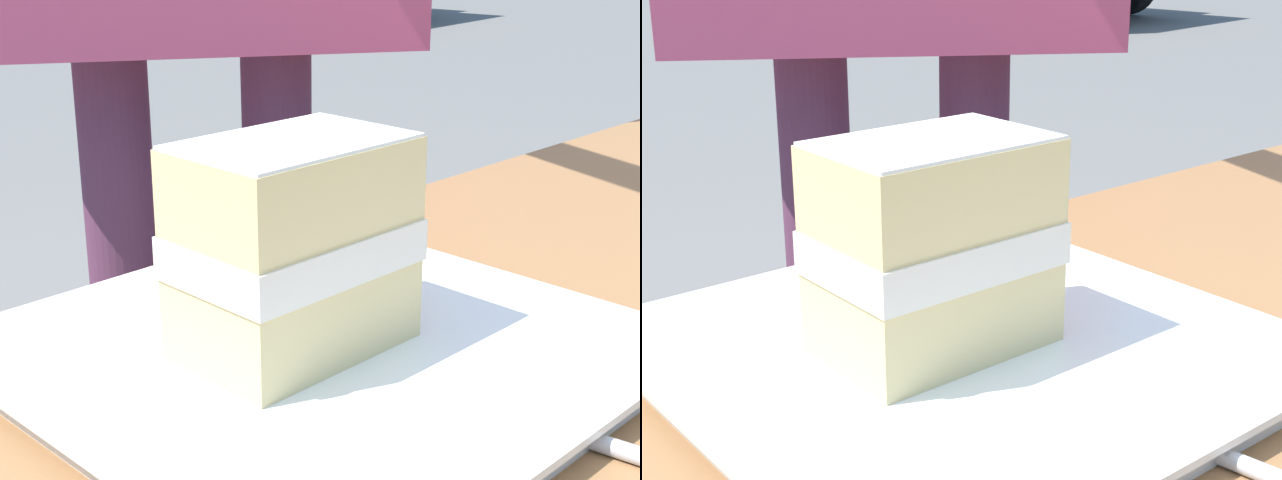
{
  "view_description": "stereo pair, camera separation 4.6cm",
  "coord_description": "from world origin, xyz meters",
  "views": [
    {
      "loc": [
        0.4,
        0.08,
        0.94
      ],
      "look_at": [
        0.09,
        -0.23,
        0.79
      ],
      "focal_mm": 53.07,
      "sensor_mm": 36.0,
      "label": 1
    },
    {
      "loc": [
        0.36,
        0.11,
        0.94
      ],
      "look_at": [
        0.09,
        -0.23,
        0.79
      ],
      "focal_mm": 53.07,
      "sensor_mm": 36.0,
      "label": 2
    }
  ],
  "objects": [
    {
      "name": "cake_slice",
      "position": [
        0.11,
        -0.23,
        0.79
      ],
      "size": [
        0.11,
        0.08,
        0.1
      ],
      "color": "#EAD18C",
      "rests_on": "dessert_plate"
    },
    {
      "name": "dessert_plate",
      "position": [
        0.09,
        -0.23,
        0.73
      ],
      "size": [
        0.29,
        0.29,
        0.02
      ],
      "color": "white",
      "rests_on": "patio_table"
    }
  ]
}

